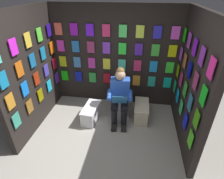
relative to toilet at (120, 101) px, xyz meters
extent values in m
plane|color=#9E998E|center=(0.20, 1.52, -0.33)|extent=(30.00, 30.00, 0.00)
cube|color=black|center=(0.20, -0.54, 0.84)|extent=(2.98, 0.10, 2.33)
cube|color=#16B910|center=(1.46, -0.46, 0.32)|extent=(0.17, 0.01, 0.26)
cube|color=#0C18A5|center=(1.10, -0.46, 0.32)|extent=(0.17, 0.01, 0.26)
cube|color=green|center=(0.74, -0.46, 0.32)|extent=(0.17, 0.01, 0.26)
cube|color=maroon|center=(0.38, -0.46, 0.32)|extent=(0.17, 0.01, 0.26)
cube|color=#E34D9E|center=(0.02, -0.46, 0.32)|extent=(0.17, 0.01, 0.26)
cube|color=gold|center=(-0.34, -0.46, 0.32)|extent=(0.17, 0.01, 0.26)
cube|color=teal|center=(-0.69, -0.46, 0.32)|extent=(0.17, 0.01, 0.26)
cube|color=#0FB39B|center=(-1.05, -0.46, 0.32)|extent=(0.17, 0.01, 0.26)
cube|color=#B2C218|center=(1.46, -0.46, 0.70)|extent=(0.17, 0.01, 0.26)
cube|color=#3A76B9|center=(1.10, -0.46, 0.70)|extent=(0.17, 0.01, 0.26)
cube|color=#B32D93|center=(0.74, -0.46, 0.70)|extent=(0.17, 0.01, 0.26)
cube|color=gold|center=(0.38, -0.46, 0.70)|extent=(0.17, 0.01, 0.26)
cube|color=#41C39E|center=(0.02, -0.46, 0.70)|extent=(0.17, 0.01, 0.26)
cube|color=#C82B62|center=(-0.34, -0.46, 0.70)|extent=(0.17, 0.01, 0.26)
cube|color=#1A91E2|center=(-0.69, -0.46, 0.70)|extent=(0.17, 0.01, 0.26)
cube|color=#32DB33|center=(-1.05, -0.46, 0.70)|extent=(0.17, 0.01, 0.26)
cube|color=#BF32B6|center=(1.46, -0.46, 1.08)|extent=(0.17, 0.01, 0.26)
cube|color=#2269B8|center=(1.10, -0.46, 1.08)|extent=(0.17, 0.01, 0.26)
cube|color=#922C60|center=(0.74, -0.46, 1.08)|extent=(0.17, 0.01, 0.26)
cube|color=purple|center=(0.38, -0.46, 1.08)|extent=(0.17, 0.01, 0.26)
cube|color=#29E539|center=(0.02, -0.46, 1.08)|extent=(0.17, 0.01, 0.26)
cube|color=#4B1FAA|center=(-0.34, -0.46, 1.08)|extent=(0.17, 0.01, 0.26)
cube|color=green|center=(-0.69, -0.46, 1.08)|extent=(0.17, 0.01, 0.26)
cube|color=#CADA0B|center=(-1.05, -0.46, 1.08)|extent=(0.17, 0.01, 0.26)
cube|color=#ED5F44|center=(1.46, -0.46, 1.46)|extent=(0.17, 0.01, 0.26)
cube|color=purple|center=(1.10, -0.46, 1.46)|extent=(0.17, 0.01, 0.26)
cube|color=#6818F0|center=(0.74, -0.46, 1.46)|extent=(0.17, 0.01, 0.26)
cube|color=#DF2D69|center=(0.38, -0.46, 1.46)|extent=(0.17, 0.01, 0.26)
cube|color=#4BE765|center=(0.02, -0.46, 1.46)|extent=(0.17, 0.01, 0.26)
cube|color=#C9EA40|center=(-0.34, -0.46, 1.46)|extent=(0.17, 0.01, 0.26)
cube|color=#2A27C7|center=(-0.69, -0.46, 1.46)|extent=(0.17, 0.01, 0.26)
cube|color=#E24AD8|center=(-1.05, -0.46, 1.46)|extent=(0.17, 0.01, 0.26)
cube|color=black|center=(-1.29, 0.51, 0.84)|extent=(0.10, 2.02, 2.33)
cube|color=#1DBB6A|center=(-1.20, -0.31, 0.32)|extent=(0.01, 0.17, 0.26)
cube|color=#0D9EEB|center=(-1.20, 0.10, 0.32)|extent=(0.01, 0.17, 0.26)
cube|color=#30BF63|center=(-1.20, 0.51, 0.32)|extent=(0.01, 0.17, 0.26)
cube|color=#101DE3|center=(-1.20, 0.93, 0.32)|extent=(0.01, 0.17, 0.26)
cube|color=#41C21D|center=(-1.20, 1.34, 0.32)|extent=(0.01, 0.17, 0.26)
cube|color=#7BA00B|center=(-1.20, -0.31, 0.70)|extent=(0.01, 0.17, 0.26)
cube|color=#A32764|center=(-1.20, 0.10, 0.70)|extent=(0.01, 0.17, 0.26)
cube|color=green|center=(-1.20, 0.51, 0.70)|extent=(0.01, 0.17, 0.26)
cube|color=#27688D|center=(-1.20, 0.93, 0.70)|extent=(0.01, 0.17, 0.26)
cube|color=#368D10|center=(-1.20, 1.34, 0.70)|extent=(0.01, 0.17, 0.26)
cube|color=#A93CD9|center=(-1.20, -0.31, 1.08)|extent=(0.01, 0.17, 0.26)
cube|color=#A5522F|center=(-1.20, 0.10, 1.08)|extent=(0.01, 0.17, 0.26)
cube|color=#080E96|center=(-1.20, 0.51, 1.08)|extent=(0.01, 0.17, 0.26)
cube|color=#912F5F|center=(-1.20, 0.93, 1.08)|extent=(0.01, 0.17, 0.26)
cube|color=green|center=(-1.20, 1.34, 1.08)|extent=(0.01, 0.17, 0.26)
cube|color=#10BE0B|center=(-1.20, -0.31, 1.46)|extent=(0.01, 0.17, 0.26)
cube|color=purple|center=(-1.20, 0.10, 1.46)|extent=(0.01, 0.17, 0.26)
cube|color=purple|center=(-1.20, 0.51, 1.46)|extent=(0.01, 0.17, 0.26)
cube|color=purple|center=(-1.20, 0.93, 1.46)|extent=(0.01, 0.17, 0.26)
cube|color=#E4268F|center=(-1.20, 1.34, 1.46)|extent=(0.01, 0.17, 0.26)
cube|color=black|center=(1.69, 0.51, 0.84)|extent=(0.10, 2.02, 2.33)
cube|color=teal|center=(1.61, 1.34, 0.32)|extent=(0.01, 0.17, 0.26)
cube|color=#906020|center=(1.61, 0.93, 0.32)|extent=(0.01, 0.17, 0.26)
cube|color=#8E8408|center=(1.61, 0.51, 0.32)|extent=(0.01, 0.17, 0.26)
cube|color=#1EB3E8|center=(1.61, 0.10, 0.32)|extent=(0.01, 0.17, 0.26)
cube|color=#6226C0|center=(1.61, -0.31, 0.32)|extent=(0.01, 0.17, 0.26)
cube|color=orange|center=(1.61, 1.34, 0.70)|extent=(0.01, 0.17, 0.26)
cube|color=#1675EE|center=(1.61, 0.93, 0.70)|extent=(0.01, 0.17, 0.26)
cube|color=#A42B0F|center=(1.61, 0.51, 0.70)|extent=(0.01, 0.17, 0.26)
cube|color=#4B3EC0|center=(1.61, 0.10, 0.70)|extent=(0.01, 0.17, 0.26)
cube|color=maroon|center=(1.61, -0.31, 0.70)|extent=(0.01, 0.17, 0.26)
cube|color=#167BB0|center=(1.61, 1.34, 1.08)|extent=(0.01, 0.17, 0.26)
cube|color=#D56216|center=(1.61, 0.93, 1.08)|extent=(0.01, 0.17, 0.26)
cube|color=#1967A3|center=(1.61, 0.51, 1.08)|extent=(0.01, 0.17, 0.26)
cube|color=#1881B4|center=(1.61, 0.10, 1.08)|extent=(0.01, 0.17, 0.26)
cube|color=orange|center=(1.61, -0.31, 1.08)|extent=(0.01, 0.17, 0.26)
cube|color=#E125DE|center=(1.61, 0.93, 1.46)|extent=(0.01, 0.17, 0.26)
cube|color=yellow|center=(1.61, 0.51, 1.46)|extent=(0.01, 0.17, 0.26)
cube|color=#57DC37|center=(1.61, 0.10, 1.46)|extent=(0.01, 0.17, 0.26)
cube|color=#281093|center=(1.61, -0.31, 1.46)|extent=(0.01, 0.17, 0.26)
cylinder|color=white|center=(-0.01, 0.08, -0.13)|extent=(0.38, 0.38, 0.40)
cylinder|color=white|center=(-0.01, 0.08, 0.09)|extent=(0.41, 0.41, 0.02)
cube|color=white|center=(0.02, -0.18, 0.25)|extent=(0.39, 0.21, 0.36)
cylinder|color=white|center=(0.01, -0.09, 0.25)|extent=(0.39, 0.10, 0.39)
cube|color=blue|center=(-0.01, 0.11, 0.36)|extent=(0.42, 0.26, 0.52)
sphere|color=tan|center=(-0.01, 0.14, 0.71)|extent=(0.21, 0.21, 0.21)
sphere|color=olive|center=(-0.01, 0.11, 0.78)|extent=(0.17, 0.17, 0.17)
cylinder|color=black|center=(-0.13, 0.30, 0.11)|extent=(0.19, 0.41, 0.15)
cylinder|color=black|center=(0.07, 0.32, 0.11)|extent=(0.19, 0.41, 0.15)
cylinder|color=black|center=(-0.14, 0.48, -0.11)|extent=(0.12, 0.12, 0.42)
cylinder|color=black|center=(0.06, 0.49, -0.11)|extent=(0.12, 0.12, 0.42)
cube|color=black|center=(-0.15, 0.54, -0.28)|extent=(0.13, 0.27, 0.09)
cube|color=black|center=(0.05, 0.55, -0.28)|extent=(0.13, 0.27, 0.09)
cylinder|color=blue|center=(-0.24, 0.27, 0.33)|extent=(0.11, 0.32, 0.13)
cylinder|color=blue|center=(0.20, 0.31, 0.33)|extent=(0.11, 0.32, 0.13)
cube|color=teal|center=(-0.04, 0.45, 0.32)|extent=(0.31, 0.16, 0.23)
cube|color=beige|center=(-0.49, 0.14, -0.15)|extent=(0.29, 0.59, 0.35)
cube|color=beige|center=(-0.49, 0.14, 0.04)|extent=(0.30, 0.61, 0.03)
cube|color=silver|center=(0.59, 0.36, -0.17)|extent=(0.33, 0.62, 0.31)
cube|color=white|center=(0.59, 0.36, 0.00)|extent=(0.35, 0.64, 0.03)
camera|label=1|loc=(-0.36, 3.46, 2.30)|focal=29.22mm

